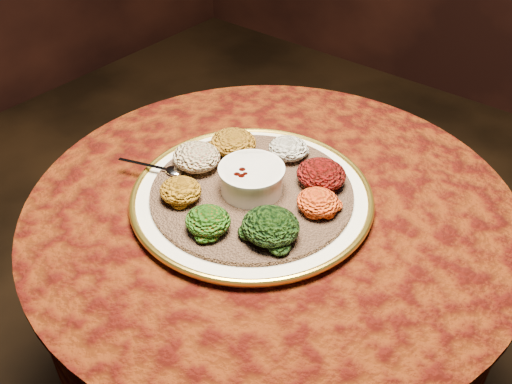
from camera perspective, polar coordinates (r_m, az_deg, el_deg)
The scene contains 13 objects.
table at distance 1.23m, azimuth 1.45°, elevation -7.51°, with size 0.96×0.96×0.73m.
platter at distance 1.10m, azimuth -0.43°, elevation -0.44°, with size 0.52×0.52×0.02m.
injera at distance 1.10m, azimuth -0.43°, elevation -0.00°, with size 0.39×0.39×0.01m, color brown.
stew_bowl at distance 1.07m, azimuth -0.44°, elevation 1.47°, with size 0.13×0.13×0.05m.
spoon at distance 1.15m, azimuth -8.72°, elevation 2.21°, with size 0.14×0.06×0.01m.
portion_ayib at distance 1.17m, azimuth 3.23°, elevation 4.37°, with size 0.08×0.08×0.04m, color white.
portion_kitfo at distance 1.10m, azimuth 6.54°, elevation 1.77°, with size 0.10×0.09×0.05m, color black.
portion_tikil at distance 1.04m, azimuth 6.23°, elevation -1.01°, with size 0.08×0.08×0.04m, color #AF720E.
portion_gomen at distance 0.98m, azimuth 1.47°, elevation -3.42°, with size 0.10×0.10×0.05m, color black.
portion_mixveg at distance 1.00m, azimuth -4.83°, elevation -2.89°, with size 0.08×0.08×0.04m, color #943E09.
portion_kik at distance 1.07m, azimuth -7.56°, elevation 0.14°, with size 0.08×0.08×0.04m, color #A96A0E.
portion_timatim at distance 1.15m, azimuth -5.97°, elevation 3.51°, with size 0.10×0.09×0.05m, color maroon.
portion_shiro at distance 1.19m, azimuth -2.27°, elevation 4.97°, with size 0.10×0.09×0.05m, color brown.
Camera 1 is at (0.51, -0.69, 1.44)m, focal length 40.00 mm.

